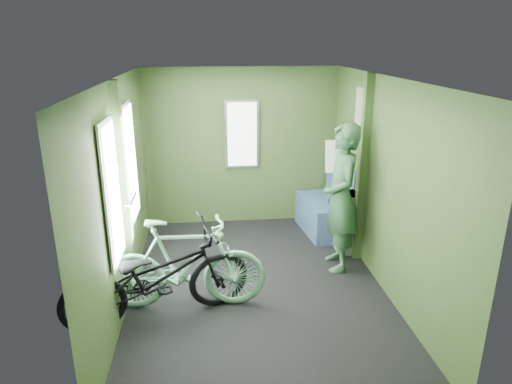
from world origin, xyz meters
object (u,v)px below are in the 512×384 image
(bench_seat, at_px, (325,212))
(bicycle_mint, at_px, (187,307))
(bicycle_black, at_px, (161,320))
(passenger, at_px, (341,198))
(waste_box, at_px, (347,222))

(bench_seat, bearing_deg, bicycle_mint, -143.78)
(bicycle_black, distance_m, bicycle_mint, 0.31)
(bicycle_black, bearing_deg, bicycle_mint, -67.53)
(passenger, distance_m, bench_seat, 1.22)
(bicycle_black, xyz_separation_m, waste_box, (2.28, 1.33, 0.40))
(passenger, bearing_deg, bicycle_black, -63.01)
(bicycle_mint, xyz_separation_m, waste_box, (2.04, 1.13, 0.40))
(bicycle_mint, height_order, bench_seat, bench_seat)
(bicycle_mint, bearing_deg, bicycle_black, 131.46)
(bicycle_black, distance_m, passenger, 2.42)
(bicycle_black, relative_size, waste_box, 2.32)
(bicycle_mint, distance_m, passenger, 2.14)
(bicycle_black, height_order, waste_box, waste_box)
(bicycle_black, distance_m, waste_box, 2.67)
(bench_seat, bearing_deg, bicycle_black, -144.11)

